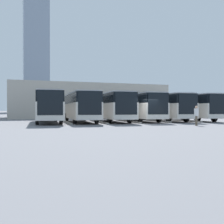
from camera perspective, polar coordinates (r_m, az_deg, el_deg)
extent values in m
plane|color=slate|center=(28.44, 6.99, -2.41)|extent=(600.00, 600.00, 0.00)
cube|color=silver|center=(37.95, 15.39, 0.25)|extent=(3.56, 12.40, 1.69)
cube|color=black|center=(37.97, 15.39, 2.31)|extent=(3.51, 12.22, 1.03)
cube|color=black|center=(32.81, 20.79, 1.55)|extent=(2.22, 0.23, 2.22)
cube|color=silver|center=(32.81, 20.79, -0.88)|extent=(2.40, 0.26, 0.40)
cube|color=silver|center=(37.99, 15.39, 3.18)|extent=(3.42, 11.91, 0.12)
cylinder|color=black|center=(35.37, 20.04, -1.04)|extent=(0.39, 1.05, 1.03)
cylinder|color=black|center=(34.14, 16.97, -1.08)|extent=(0.39, 1.05, 1.03)
cylinder|color=black|center=(41.81, 14.08, -0.79)|extent=(0.39, 1.05, 1.03)
cylinder|color=black|center=(40.78, 11.34, -0.82)|extent=(0.39, 1.05, 1.03)
cube|color=#9E9E99|center=(35.44, 14.69, -1.73)|extent=(0.83, 6.96, 0.15)
cube|color=silver|center=(36.32, 10.35, 0.25)|extent=(3.56, 12.40, 1.69)
cube|color=black|center=(36.34, 10.36, 2.40)|extent=(3.51, 12.22, 1.03)
cube|color=black|center=(30.89, 15.21, 1.63)|extent=(2.22, 0.23, 2.22)
cube|color=silver|center=(30.89, 15.21, -0.95)|extent=(2.40, 0.26, 0.40)
cube|color=silver|center=(36.36, 10.36, 3.31)|extent=(3.42, 11.91, 0.12)
cylinder|color=black|center=(33.48, 14.85, -1.11)|extent=(0.39, 1.05, 1.03)
cylinder|color=black|center=(32.43, 11.43, -1.15)|extent=(0.39, 1.05, 1.03)
cylinder|color=black|center=(40.24, 9.49, -0.83)|extent=(0.39, 1.05, 1.03)
cylinder|color=black|center=(39.37, 6.53, -0.86)|extent=(0.39, 1.05, 1.03)
cube|color=#9E9E99|center=(33.86, 9.26, -1.82)|extent=(0.83, 6.96, 0.15)
cube|color=silver|center=(34.59, 5.20, 0.25)|extent=(3.56, 12.40, 1.69)
cube|color=black|center=(34.61, 5.20, 2.50)|extent=(3.51, 12.22, 1.03)
cube|color=black|center=(28.92, 9.38, 1.72)|extent=(2.22, 0.23, 2.22)
cube|color=silver|center=(28.92, 9.38, -1.04)|extent=(2.40, 0.26, 0.40)
cube|color=silver|center=(34.64, 5.21, 3.46)|extent=(3.42, 11.91, 0.12)
cylinder|color=black|center=(31.52, 9.47, -1.20)|extent=(0.39, 1.05, 1.03)
cylinder|color=black|center=(30.66, 5.68, -1.24)|extent=(0.39, 1.05, 1.03)
cylinder|color=black|center=(38.55, 4.82, -0.89)|extent=(0.39, 1.05, 1.03)
cylinder|color=black|center=(37.86, 1.65, -0.91)|extent=(0.39, 1.05, 1.03)
cube|color=#9E9E99|center=(32.21, 3.65, -1.94)|extent=(0.83, 6.96, 0.15)
cube|color=silver|center=(33.00, -0.33, 0.24)|extent=(3.56, 12.40, 1.69)
cube|color=black|center=(33.02, -0.34, 2.60)|extent=(3.51, 12.22, 1.03)
cube|color=black|center=(27.12, 2.92, 1.81)|extent=(2.22, 0.23, 2.22)
cube|color=silver|center=(27.12, 2.92, -1.14)|extent=(2.40, 0.26, 0.40)
cube|color=silver|center=(33.05, -0.34, 3.60)|extent=(3.42, 11.91, 0.12)
cylinder|color=black|center=(29.69, 3.58, -1.29)|extent=(0.39, 1.05, 1.03)
cylinder|color=black|center=(29.07, -0.58, -1.33)|extent=(0.39, 1.05, 1.03)
cylinder|color=black|center=(36.96, -0.14, -0.94)|extent=(0.39, 1.05, 1.03)
cylinder|color=black|center=(36.46, -3.53, -0.96)|extent=(0.39, 1.05, 1.03)
cube|color=#9E9E99|center=(30.72, -2.39, -2.06)|extent=(0.83, 6.96, 0.15)
cube|color=silver|center=(32.00, -6.48, 0.23)|extent=(3.56, 12.40, 1.69)
cube|color=black|center=(32.02, -6.48, 2.67)|extent=(3.51, 12.22, 1.03)
cube|color=black|center=(25.96, -4.50, 1.86)|extent=(2.22, 0.23, 2.22)
cube|color=silver|center=(25.96, -4.50, -1.21)|extent=(2.40, 0.26, 0.40)
cube|color=silver|center=(32.05, -6.48, 3.70)|extent=(3.42, 11.91, 0.12)
cylinder|color=black|center=(28.47, -3.14, -1.37)|extent=(0.39, 1.05, 1.03)
cylinder|color=black|center=(28.11, -7.60, -1.40)|extent=(0.39, 1.05, 1.03)
cylinder|color=black|center=(35.93, -5.60, -0.99)|extent=(0.39, 1.05, 1.03)
cylinder|color=black|center=(35.64, -9.14, -1.00)|extent=(0.39, 1.05, 1.03)
cube|color=#9E9E99|center=(29.86, -9.05, -2.13)|extent=(0.83, 6.96, 0.15)
cube|color=silver|center=(31.28, -12.92, 0.21)|extent=(3.56, 12.40, 1.69)
cube|color=black|center=(31.30, -12.92, 2.71)|extent=(3.51, 12.22, 1.03)
cube|color=black|center=(25.16, -12.44, 1.90)|extent=(2.22, 0.23, 2.22)
cube|color=silver|center=(25.16, -12.44, -1.27)|extent=(2.40, 0.26, 0.40)
cube|color=silver|center=(31.33, -12.92, 3.76)|extent=(3.42, 11.91, 0.12)
cylinder|color=black|center=(27.57, -10.33, -1.44)|extent=(0.39, 1.05, 1.03)
cylinder|color=black|center=(27.49, -14.96, -1.45)|extent=(0.39, 1.05, 1.03)
cylinder|color=black|center=(35.13, -11.31, -1.03)|extent=(0.39, 1.05, 1.03)
cylinder|color=black|center=(35.07, -14.94, -1.04)|extent=(0.39, 1.05, 1.03)
cylinder|color=brown|center=(26.09, 16.77, -1.74)|extent=(0.28, 0.28, 0.86)
cylinder|color=brown|center=(26.31, 16.77, -1.72)|extent=(0.28, 0.28, 0.86)
cylinder|color=silver|center=(26.18, 16.77, -0.04)|extent=(0.55, 0.55, 0.68)
sphere|color=tan|center=(26.18, 16.77, 0.97)|extent=(0.23, 0.23, 0.23)
cube|color=#A8A399|center=(51.58, -5.40, 2.12)|extent=(26.78, 13.29, 5.82)
cube|color=silver|center=(59.62, -7.34, 4.46)|extent=(26.78, 3.00, 0.24)
cylinder|color=slate|center=(63.22, 0.77, 1.71)|extent=(0.20, 0.20, 5.57)
cylinder|color=slate|center=(59.31, -16.46, 1.77)|extent=(0.20, 0.20, 5.57)
cube|color=#7F8EA3|center=(179.36, -15.18, 12.76)|extent=(14.63, 14.63, 79.20)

